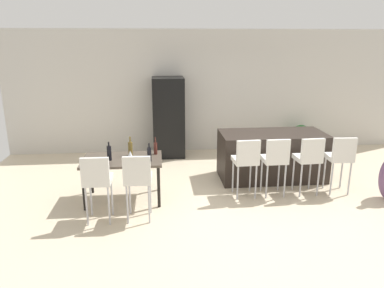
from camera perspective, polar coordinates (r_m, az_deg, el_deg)
ground_plane at (r=6.59m, az=7.68°, el=-7.64°), size 10.00×10.00×0.00m
back_wall at (r=8.86m, az=3.96°, el=8.32°), size 10.00×0.12×2.90m
kitchen_island at (r=7.24m, az=12.48°, el=-1.80°), size 2.02×0.94×0.92m
bar_chair_left at (r=6.19m, az=8.56°, el=-2.32°), size 0.42×0.42×1.05m
bar_chair_middle at (r=6.33m, az=13.07°, el=-2.14°), size 0.40×0.40×1.05m
bar_chair_right at (r=6.55m, az=18.04°, el=-1.94°), size 0.42×0.42×1.05m
bar_chair_far at (r=6.79m, az=22.47°, el=-1.74°), size 0.42×0.42×1.05m
dining_table at (r=6.14m, az=-10.95°, el=-2.91°), size 1.31×0.82×0.74m
dining_chair_near at (r=5.44m, az=-14.79°, el=-5.29°), size 0.41×0.41×1.05m
dining_chair_far at (r=5.38m, az=-8.58°, el=-5.19°), size 0.42×0.42×1.05m
wine_bottle_near at (r=6.23m, az=-9.72°, el=-0.67°), size 0.07×0.07×0.33m
wine_bottle_corner at (r=6.23m, az=-5.80°, el=-0.64°), size 0.06×0.06×0.30m
wine_bottle_inner at (r=5.88m, az=-6.78°, el=-1.60°), size 0.07×0.07×0.31m
wine_bottle_left at (r=6.04m, az=-12.97°, el=-1.37°), size 0.07×0.07×0.31m
wine_glass_middle at (r=5.94m, az=-9.77°, el=-1.49°), size 0.07×0.07×0.17m
refrigerator at (r=8.40m, az=-3.73°, el=4.24°), size 0.72×0.68×1.84m
potted_plant at (r=9.19m, az=16.84°, el=1.24°), size 0.47×0.47×0.67m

